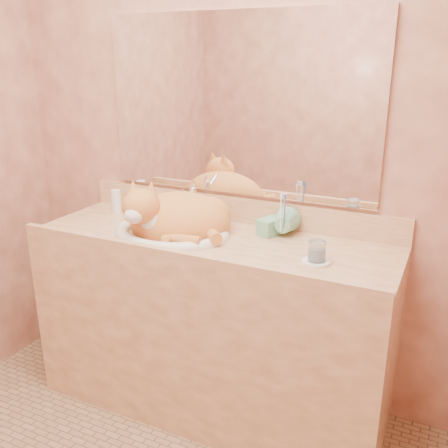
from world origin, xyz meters
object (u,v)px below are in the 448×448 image
at_px(vanity_counter, 212,325).
at_px(cat, 175,215).
at_px(toothbrush_cup, 282,227).
at_px(water_glass, 317,251).
at_px(soap_dispenser, 262,219).
at_px(sink_basin, 171,216).

xyz_separation_m(vanity_counter, cat, (-0.18, -0.00, 0.51)).
height_order(toothbrush_cup, water_glass, toothbrush_cup).
distance_m(vanity_counter, soap_dispenser, 0.55).
distance_m(soap_dispenser, toothbrush_cup, 0.09).
bearing_deg(toothbrush_cup, sink_basin, -162.80).
height_order(soap_dispenser, toothbrush_cup, soap_dispenser).
bearing_deg(water_glass, vanity_counter, 171.82).
bearing_deg(soap_dispenser, water_glass, -9.86).
distance_m(vanity_counter, cat, 0.54).
distance_m(sink_basin, toothbrush_cup, 0.49).
xyz_separation_m(cat, soap_dispenser, (0.37, 0.11, 0.00)).
distance_m(cat, soap_dispenser, 0.39).
relative_size(cat, soap_dispenser, 2.82).
bearing_deg(sink_basin, vanity_counter, -8.03).
distance_m(vanity_counter, water_glass, 0.68).
bearing_deg(cat, vanity_counter, -12.88).
height_order(soap_dispenser, water_glass, soap_dispenser).
bearing_deg(cat, water_glass, -19.96).
relative_size(sink_basin, toothbrush_cup, 4.39).
height_order(vanity_counter, sink_basin, sink_basin).
relative_size(sink_basin, cat, 1.11).
bearing_deg(vanity_counter, cat, -178.55).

